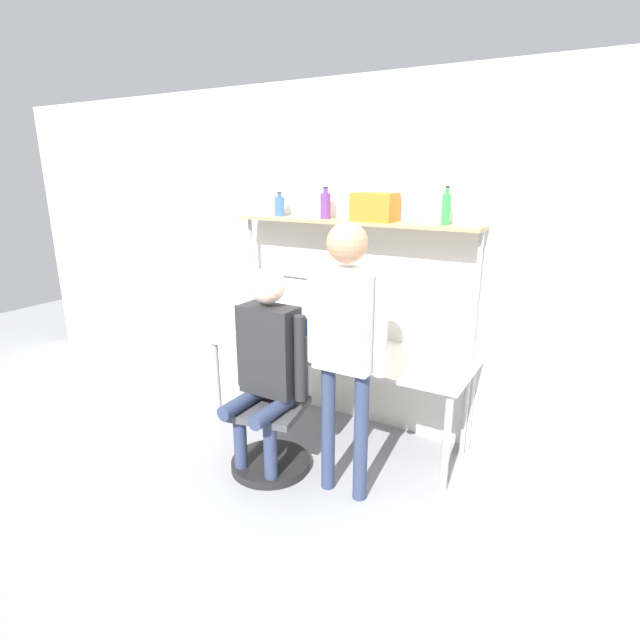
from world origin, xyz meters
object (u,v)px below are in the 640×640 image
Objects in this scene: office_chair at (272,428)px; bottle_blue at (280,206)px; bottle_green at (446,209)px; laptop at (298,339)px; person_seated at (267,355)px; person_standing at (346,329)px; monitor at (299,301)px; bottle_purple at (325,205)px; storage_box at (375,207)px; cell_phone at (324,354)px.

office_chair is 1.74m from bottle_blue.
bottle_blue is 0.74× the size of bottle_green.
laptop reaches higher than office_chair.
person_seated is (0.08, -0.50, 0.05)m from laptop.
monitor is at bearing 135.98° from person_standing.
bottle_purple is at bearing 84.74° from laptop.
monitor is 2.12× the size of storage_box.
bottle_purple reaches higher than monitor.
bottle_green is (0.89, 0.81, 1.50)m from office_chair.
cell_phone is 0.16× the size of office_chair.
bottle_blue is at bearing 148.10° from cell_phone.
cell_phone is 1.13m from bottle_purple.
person_standing is 7.40× the size of bottle_purple.
storage_box is (0.41, 0.00, 0.00)m from bottle_purple.
laptop is at bearing 170.01° from cell_phone.
office_chair is at bearing -81.61° from laptop.
cell_phone is at bearing 132.27° from person_standing.
person_standing is 9.26× the size of bottle_blue.
person_seated reaches higher than office_chair.
person_standing is (0.87, -0.84, 0.14)m from monitor.
office_chair is at bearing -114.64° from cell_phone.
bottle_blue is (-0.39, 0.36, 0.96)m from laptop.
office_chair is 0.53× the size of person_standing.
person_standing is (0.40, -0.44, 0.39)m from cell_phone.
office_chair is at bearing -137.80° from bottle_green.
laptop is 1.09m from bottle_blue.
laptop is at bearing 98.56° from person_seated.
bottle_blue is at bearing 141.14° from person_standing.
bottle_purple is at bearing 126.51° from person_standing.
monitor is at bearing 179.85° from storage_box.
office_chair is 1.93m from bottle_green.
monitor is 2.77× the size of bottle_purple.
storage_box is at bearing 0.00° from bottle_blue.
storage_box is (-0.22, 0.84, 0.65)m from person_standing.
cell_phone is at bearing -40.45° from monitor.
bottle_purple is at bearing 92.84° from person_seated.
office_chair is at bearing -114.73° from storage_box.
cell_phone is at bearing -61.01° from bottle_purple.
bottle_purple reaches higher than laptop.
laptop is at bearing -159.67° from bottle_green.
office_chair is 3.01× the size of storage_box.
laptop is at bearing 98.39° from office_chair.
cell_phone is 1.32m from bottle_green.
storage_box reaches higher than office_chair.
laptop is 1.42m from bottle_green.
person_seated reaches higher than laptop.
person_seated is (0.29, -0.86, -0.14)m from monitor.
office_chair is at bearing -60.63° from bottle_blue.
bottle_green is at bearing 20.33° from laptop.
bottle_blue is at bearing 180.00° from storage_box.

